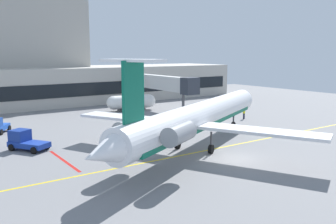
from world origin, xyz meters
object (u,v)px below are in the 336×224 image
at_px(fuel_tank, 131,102).
at_px(marshaller, 244,113).
at_px(regional_jet, 198,117).
at_px(pushback_tractor, 25,141).

bearing_deg(fuel_tank, marshaller, -59.54).
xyz_separation_m(regional_jet, pushback_tractor, (-14.61, 9.95, -2.43)).
height_order(fuel_tank, marshaller, fuel_tank).
distance_m(regional_jet, fuel_tank, 27.36).
relative_size(pushback_tractor, marshaller, 2.39).
bearing_deg(regional_jet, marshaller, 29.41).
xyz_separation_m(regional_jet, marshaller, (16.89, 9.52, -2.43)).
xyz_separation_m(pushback_tractor, marshaller, (31.50, -0.42, 0.01)).
relative_size(pushback_tractor, fuel_tank, 0.52).
height_order(pushback_tractor, fuel_tank, fuel_tank).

